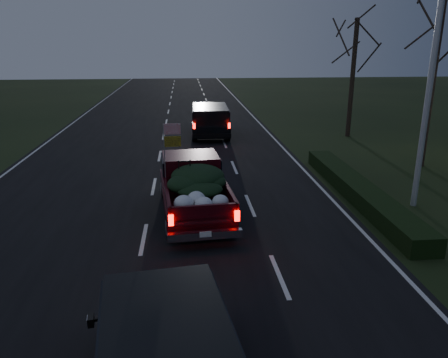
{
  "coord_description": "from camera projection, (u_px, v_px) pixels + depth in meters",
  "views": [
    {
      "loc": [
        1.31,
        -12.1,
        5.67
      ],
      "look_at": [
        2.58,
        1.68,
        1.3
      ],
      "focal_mm": 35.0,
      "sensor_mm": 36.0,
      "label": 1
    }
  ],
  "objects": [
    {
      "name": "ground",
      "position": [
        144.0,
        239.0,
        13.08
      ],
      "size": [
        120.0,
        120.0,
        0.0
      ],
      "primitive_type": "plane",
      "color": "black",
      "rests_on": "ground"
    },
    {
      "name": "lead_suv",
      "position": [
        210.0,
        118.0,
        27.07
      ],
      "size": [
        2.34,
        5.36,
        1.52
      ],
      "rotation": [
        0.0,
        0.0,
        -0.02
      ],
      "color": "black",
      "rests_on": "ground"
    },
    {
      "name": "road_asphalt",
      "position": [
        144.0,
        239.0,
        13.08
      ],
      "size": [
        14.0,
        120.0,
        0.02
      ],
      "primitive_type": "cube",
      "color": "black",
      "rests_on": "ground"
    },
    {
      "name": "bare_tree_mid",
      "position": [
        440.0,
        25.0,
        18.91
      ],
      "size": [
        3.6,
        3.6,
        8.5
      ],
      "color": "black",
      "rests_on": "ground"
    },
    {
      "name": "hedge_row",
      "position": [
        358.0,
        190.0,
        16.52
      ],
      "size": [
        1.0,
        10.0,
        0.6
      ],
      "primitive_type": "cube",
      "color": "black",
      "rests_on": "ground"
    },
    {
      "name": "pickup_truck",
      "position": [
        194.0,
        184.0,
        14.75
      ],
      "size": [
        2.48,
        5.52,
        2.81
      ],
      "rotation": [
        0.0,
        0.0,
        0.08
      ],
      "color": "#3C0810",
      "rests_on": "ground"
    },
    {
      "name": "light_pole",
      "position": [
        435.0,
        48.0,
        14.16
      ],
      "size": [
        0.5,
        0.9,
        9.16
      ],
      "color": "silver",
      "rests_on": "ground"
    },
    {
      "name": "bare_tree_far",
      "position": [
        355.0,
        49.0,
        25.81
      ],
      "size": [
        3.6,
        3.6,
        7.0
      ],
      "color": "black",
      "rests_on": "ground"
    }
  ]
}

